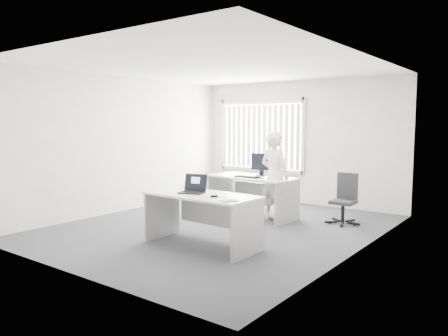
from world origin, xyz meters
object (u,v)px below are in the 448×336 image
Objects in this scene: office_chair at (344,208)px; monitor at (262,164)px; laptop at (192,184)px; desk_near at (202,209)px; person at (275,177)px; desk_far at (252,187)px.

office_chair is 2.09× the size of monitor.
laptop is (-1.31, -2.74, 0.64)m from office_chair.
desk_near is 4.91× the size of laptop.
person is 2.15m from laptop.
laptop reaches higher than desk_near.
desk_far is at bearing -1.74° from person.
person is at bearing -4.81° from desk_far.
person reaches higher than desk_near.
office_chair is (1.70, 0.48, -0.29)m from desk_far.
desk_far is at bearing -124.92° from monitor.
laptop is 0.81× the size of monitor.
person is at bearing -151.46° from office_chair.
laptop is at bearing 94.57° from person.
office_chair is at bearing 68.59° from desk_near.
desk_near is 3.96× the size of monitor.
laptop is 2.48m from monitor.
desk_near is 2.94m from office_chair.
laptop is at bearing -114.79° from office_chair.
desk_near is at bearing -89.50° from monitor.
desk_far is 2.32m from laptop.
laptop is (-0.18, -2.14, 0.08)m from person.
laptop is (0.39, -2.26, 0.36)m from desk_far.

